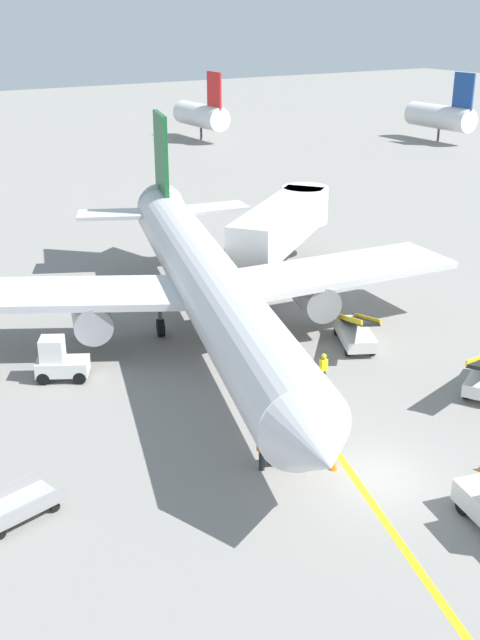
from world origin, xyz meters
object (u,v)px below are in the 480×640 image
(airliner, at_px, (206,281))
(baggage_tug_near_wing, at_px, (59,361))
(jet_bridge, at_px, (286,220))
(baggage_cart_empty_trailing, at_px, (18,506))
(belt_loader_forward_hold, at_px, (355,332))
(ground_crew_marshaller, at_px, (323,369))
(ground_crew_wing_walker, at_px, (262,449))
(safety_cone_nose_left, at_px, (333,464))

(airliner, distance_m, baggage_tug_near_wing, 8.39)
(jet_bridge, relative_size, baggage_cart_empty_trailing, 3.05)
(airliner, xyz_separation_m, belt_loader_forward_hold, (6.29, -4.42, -2.64))
(belt_loader_forward_hold, relative_size, ground_crew_marshaller, 2.96)
(ground_crew_wing_walker, bearing_deg, baggage_tug_near_wing, 108.10)
(airliner, relative_size, ground_crew_marshaller, 20.30)
(belt_loader_forward_hold, bearing_deg, ground_crew_marshaller, -146.13)
(airliner, xyz_separation_m, baggage_tug_near_wing, (-8.01, -0.07, -2.49))
(jet_bridge, height_order, ground_crew_wing_walker, jet_bridge)
(belt_loader_forward_hold, xyz_separation_m, ground_crew_wing_walker, (-10.54, -7.17, 0.13))
(airliner, xyz_separation_m, baggage_cart_empty_trailing, (-12.99, -9.63, -2.95))
(ground_crew_marshaller, bearing_deg, jet_bridge, 60.90)
(jet_bridge, distance_m, baggage_tug_near_wing, 19.68)
(airliner, xyz_separation_m, ground_crew_marshaller, (1.96, -7.33, -2.51))
(airliner, distance_m, baggage_cart_empty_trailing, 16.44)
(ground_crew_wing_walker, bearing_deg, belt_loader_forward_hold, 34.23)
(airliner, relative_size, safety_cone_nose_left, 78.43)
(safety_cone_nose_left, bearing_deg, belt_loader_forward_hold, 46.19)
(belt_loader_forward_hold, xyz_separation_m, safety_cone_nose_left, (-8.22, -8.57, -0.56))
(jet_bridge, relative_size, ground_crew_wing_walker, 6.89)
(jet_bridge, xyz_separation_m, ground_crew_marshaller, (-8.11, -14.57, -2.63))
(jet_bridge, height_order, safety_cone_nose_left, jet_bridge)
(ground_crew_marshaller, height_order, safety_cone_nose_left, ground_crew_marshaller)
(airliner, bearing_deg, belt_loader_forward_hold, -35.08)
(airliner, distance_m, ground_crew_marshaller, 7.99)
(ground_crew_marshaller, bearing_deg, safety_cone_nose_left, -124.47)
(baggage_cart_empty_trailing, distance_m, ground_crew_marshaller, 15.13)
(baggage_cart_empty_trailing, xyz_separation_m, ground_crew_marshaller, (14.94, 2.30, 0.44))
(airliner, height_order, ground_crew_wing_walker, airliner)
(airliner, relative_size, ground_crew_wing_walker, 20.30)
(belt_loader_forward_hold, height_order, safety_cone_nose_left, belt_loader_forward_hold)
(belt_loader_forward_hold, bearing_deg, jet_bridge, 72.07)
(jet_bridge, height_order, baggage_cart_empty_trailing, jet_bridge)
(ground_crew_wing_walker, bearing_deg, baggage_cart_empty_trailing, 167.36)
(baggage_tug_near_wing, bearing_deg, ground_crew_marshaller, -36.05)
(belt_loader_forward_hold, distance_m, baggage_cart_empty_trailing, 19.98)
(baggage_cart_empty_trailing, bearing_deg, ground_crew_wing_walker, -12.64)
(baggage_tug_near_wing, distance_m, ground_crew_marshaller, 12.33)
(baggage_cart_empty_trailing, relative_size, ground_crew_marshaller, 2.26)
(jet_bridge, xyz_separation_m, safety_cone_nose_left, (-12.00, -20.23, -3.32))
(baggage_cart_empty_trailing, distance_m, ground_crew_wing_walker, 8.97)
(jet_bridge, height_order, baggage_tug_near_wing, jet_bridge)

